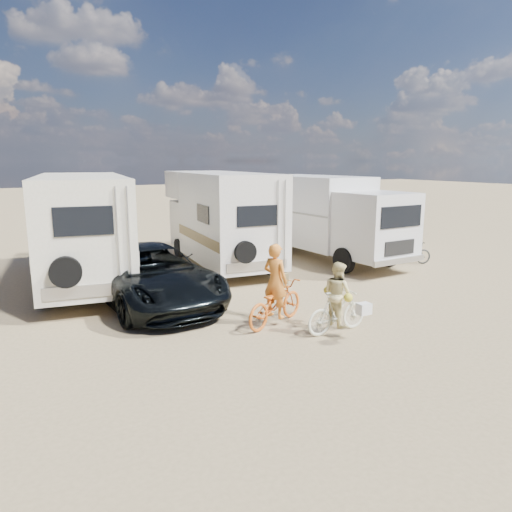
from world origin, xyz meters
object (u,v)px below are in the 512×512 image
dark_suv (150,275)px  cooler (206,301)px  rider_woman (338,301)px  bike_parked (409,253)px  box_truck (329,219)px  rv_main (220,220)px  bike_woman (337,312)px  rv_left (84,231)px  crate (280,278)px  bike_man (275,303)px  rider_man (275,288)px

dark_suv → cooler: bearing=-54.5°
rider_woman → cooler: (-2.05, 2.95, -0.50)m
dark_suv → bike_parked: bearing=-2.4°
box_truck → rider_woman: size_ratio=4.96×
rv_main → bike_woman: size_ratio=4.18×
rv_left → crate: size_ratio=17.45×
bike_man → bike_woman: 1.51m
rv_main → rv_left: rv_main is taller
box_truck → bike_parked: 3.35m
rv_left → cooler: bearing=-54.4°
bike_parked → bike_woman: bearing=145.1°
rider_woman → bike_parked: 8.42m
rv_main → crate: size_ratio=15.80×
rv_left → bike_parked: rv_left is taller
box_truck → rider_man: bearing=-138.6°
box_truck → bike_woman: bearing=-128.3°
bike_woman → crate: bike_woman is taller
bike_man → rider_woman: (0.97, -1.16, 0.21)m
bike_man → box_truck: bearing=-69.2°
bike_woman → dark_suv: bearing=33.5°
cooler → dark_suv: bearing=127.4°
box_truck → rv_main: bearing=163.8°
dark_suv → cooler: size_ratio=9.44×
bike_man → crate: size_ratio=4.60×
dark_suv → rider_woman: 5.31m
rider_man → cooler: rider_man is taller
rv_main → crate: bearing=-75.3°
rv_left → box_truck: bearing=4.8°
dark_suv → rider_woman: bearing=-58.2°
rv_left → dark_suv: 3.44m
rv_left → dark_suv: (1.24, -3.07, -0.92)m
cooler → rv_left: bearing=115.3°
box_truck → dark_suv: (-7.95, -2.65, -0.84)m
bike_man → rv_main: bearing=-36.7°
cooler → bike_parked: bearing=7.9°
rv_main → bike_parked: bearing=-21.9°
rv_left → box_truck: size_ratio=1.04×
rider_man → bike_woman: bearing=-164.1°
rider_man → bike_parked: size_ratio=1.07×
rider_woman → cooler: 3.63m
dark_suv → bike_woman: bearing=-58.2°
rv_main → rider_woman: size_ratio=4.67×
crate → box_truck: bearing=33.6°
rv_main → bike_woman: rv_main is taller
dark_suv → bike_woman: size_ratio=3.49×
cooler → crate: cooler is taller
rider_man → rider_woman: (0.97, -1.16, -0.16)m
rider_man → cooler: 2.19m
rv_left → dark_suv: bearing=-60.6°
rv_main → cooler: bearing=-113.3°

